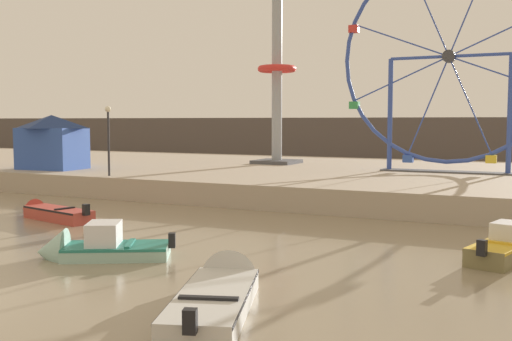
# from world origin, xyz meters

# --- Properties ---
(quay_promenade) EXTENTS (110.00, 22.02, 1.14)m
(quay_promenade) POSITION_xyz_m (0.00, 27.40, 0.57)
(quay_promenade) COLOR tan
(quay_promenade) RESTS_ON ground_plane
(distant_town_skyline) EXTENTS (140.00, 3.00, 4.40)m
(distant_town_skyline) POSITION_xyz_m (0.00, 52.58, 2.20)
(distant_town_skyline) COLOR #564C47
(distant_town_skyline) RESTS_ON ground_plane
(motorboat_olive_wood) EXTENTS (2.20, 4.72, 1.31)m
(motorboat_olive_wood) POSITION_xyz_m (12.00, 11.50, 0.35)
(motorboat_olive_wood) COLOR olive
(motorboat_olive_wood) RESTS_ON ground_plane
(motorboat_faded_red) EXTENTS (4.79, 2.02, 1.07)m
(motorboat_faded_red) POSITION_xyz_m (-5.69, 10.47, 0.28)
(motorboat_faded_red) COLOR #B24238
(motorboat_faded_red) RESTS_ON ground_plane
(motorboat_pale_grey) EXTENTS (3.10, 5.46, 1.37)m
(motorboat_pale_grey) POSITION_xyz_m (6.34, 3.67, 0.26)
(motorboat_pale_grey) COLOR silver
(motorboat_pale_grey) RESTS_ON ground_plane
(motorboat_seafoam) EXTENTS (4.08, 3.16, 1.58)m
(motorboat_seafoam) POSITION_xyz_m (0.82, 5.64, 0.30)
(motorboat_seafoam) COLOR #93BCAD
(motorboat_seafoam) RESTS_ON ground_plane
(ferris_wheel_blue_frame) EXTENTS (12.11, 1.20, 12.59)m
(ferris_wheel_blue_frame) POSITION_xyz_m (7.64, 27.44, 7.46)
(ferris_wheel_blue_frame) COLOR #334CA8
(ferris_wheel_blue_frame) RESTS_ON quay_promenade
(drop_tower_steel_tower) EXTENTS (2.80, 2.80, 16.39)m
(drop_tower_steel_tower) POSITION_xyz_m (-4.00, 29.82, 8.00)
(drop_tower_steel_tower) COLOR #999EA3
(drop_tower_steel_tower) RESTS_ON quay_promenade
(carnival_booth_blue_tent) EXTENTS (4.21, 3.10, 3.28)m
(carnival_booth_blue_tent) POSITION_xyz_m (-14.29, 19.39, 2.84)
(carnival_booth_blue_tent) COLOR #3356B7
(carnival_booth_blue_tent) RESTS_ON quay_promenade
(promenade_lamp_near) EXTENTS (0.32, 0.32, 3.71)m
(promenade_lamp_near) POSITION_xyz_m (-8.20, 17.30, 3.58)
(promenade_lamp_near) COLOR #2D2D33
(promenade_lamp_near) RESTS_ON quay_promenade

